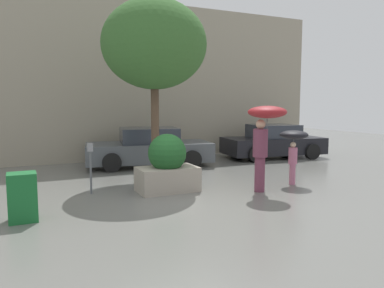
{
  "coord_description": "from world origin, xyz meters",
  "views": [
    {
      "loc": [
        -3.12,
        -7.64,
        2.16
      ],
      "look_at": [
        1.16,
        1.6,
        1.05
      ],
      "focal_mm": 35.0,
      "sensor_mm": 36.0,
      "label": 1
    }
  ],
  "objects": [
    {
      "name": "parked_car_near",
      "position": [
        0.93,
        4.64,
        0.61
      ],
      "size": [
        4.49,
        2.53,
        1.32
      ],
      "rotation": [
        0.0,
        0.0,
        1.4
      ],
      "color": "#4C5156",
      "rests_on": "ground"
    },
    {
      "name": "street_tree",
      "position": [
        0.36,
        2.35,
        3.76
      ],
      "size": [
        2.9,
        2.9,
        5.01
      ],
      "color": "brown",
      "rests_on": "ground"
    },
    {
      "name": "newspaper_box",
      "position": [
        -3.12,
        -0.26,
        0.45
      ],
      "size": [
        0.5,
        0.44,
        0.9
      ],
      "color": "#19662D",
      "rests_on": "ground"
    },
    {
      "name": "parking_meter",
      "position": [
        -1.62,
        1.32,
        0.89
      ],
      "size": [
        0.14,
        0.14,
        1.23
      ],
      "color": "#595B60",
      "rests_on": "ground"
    },
    {
      "name": "ground_plane",
      "position": [
        0.0,
        0.0,
        0.0
      ],
      "size": [
        40.0,
        40.0,
        0.0
      ],
      "primitive_type": "plane",
      "color": "slate"
    },
    {
      "name": "person_adult",
      "position": [
        2.24,
        -0.23,
        1.58
      ],
      "size": [
        0.93,
        0.93,
        2.1
      ],
      "rotation": [
        0.0,
        0.0,
        -1.01
      ],
      "color": "brown",
      "rests_on": "ground"
    },
    {
      "name": "building_facade",
      "position": [
        0.0,
        6.5,
        3.0
      ],
      "size": [
        18.0,
        0.3,
        6.0
      ],
      "color": "#9E937F",
      "rests_on": "ground"
    },
    {
      "name": "parked_car_far",
      "position": [
        6.07,
        4.49,
        0.6
      ],
      "size": [
        4.1,
        2.38,
        1.32
      ],
      "rotation": [
        0.0,
        0.0,
        1.44
      ],
      "color": "black",
      "rests_on": "ground"
    },
    {
      "name": "planter_box",
      "position": [
        0.14,
        0.84,
        0.64
      ],
      "size": [
        1.46,
        0.94,
        1.42
      ],
      "color": "#9E9384",
      "rests_on": "ground"
    },
    {
      "name": "person_child",
      "position": [
        3.51,
        0.22,
        1.16
      ],
      "size": [
        0.75,
        0.75,
        1.44
      ],
      "rotation": [
        0.0,
        0.0,
        0.77
      ],
      "color": "#B76684",
      "rests_on": "ground"
    }
  ]
}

